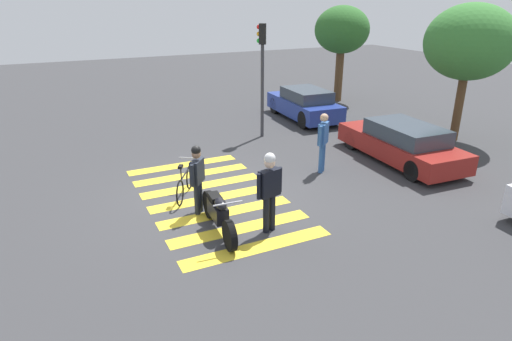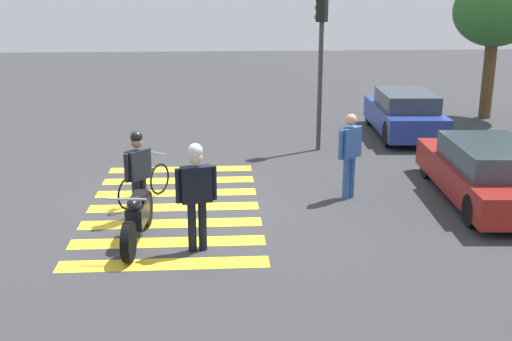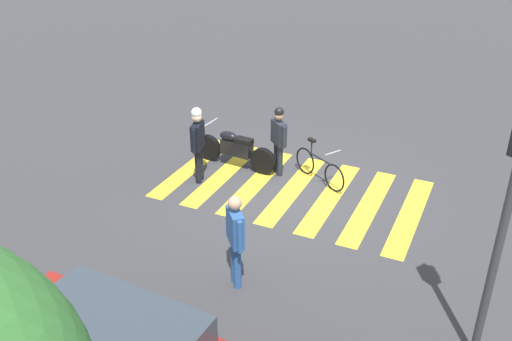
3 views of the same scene
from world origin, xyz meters
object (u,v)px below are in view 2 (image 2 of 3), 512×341
(leaning_bicycle, at_px, (144,184))
(officer_on_foot, at_px, (138,170))
(car_blue_hatchback, at_px, (404,114))
(traffic_light_pole, at_px, (320,47))
(car_maroon_wagon, at_px, (487,172))
(pedestrian_bystander, at_px, (350,150))
(officer_by_motorcycle, at_px, (196,189))
(police_motorcycle, at_px, (138,217))

(leaning_bicycle, height_order, officer_on_foot, officer_on_foot)
(car_blue_hatchback, xyz_separation_m, traffic_light_pole, (1.48, -2.77, 2.10))
(leaning_bicycle, relative_size, traffic_light_pole, 0.37)
(car_maroon_wagon, bearing_deg, pedestrian_bystander, -96.16)
(officer_on_foot, height_order, officer_by_motorcycle, officer_by_motorcycle)
(pedestrian_bystander, distance_m, traffic_light_pole, 4.37)
(officer_by_motorcycle, bearing_deg, traffic_light_pole, 154.95)
(leaning_bicycle, relative_size, car_blue_hatchback, 0.37)
(leaning_bicycle, distance_m, car_maroon_wagon, 7.03)
(police_motorcycle, bearing_deg, officer_on_foot, -175.46)
(pedestrian_bystander, bearing_deg, officer_on_foot, -76.96)
(police_motorcycle, relative_size, pedestrian_bystander, 1.25)
(pedestrian_bystander, bearing_deg, traffic_light_pole, -179.85)
(officer_on_foot, bearing_deg, officer_by_motorcycle, 36.14)
(police_motorcycle, xyz_separation_m, officer_on_foot, (-1.11, -0.09, 0.52))
(car_maroon_wagon, bearing_deg, leaning_bicycle, -92.96)
(officer_on_foot, relative_size, officer_by_motorcycle, 0.93)
(officer_on_foot, xyz_separation_m, officer_by_motorcycle, (1.54, 1.13, 0.10))
(traffic_light_pole, bearing_deg, pedestrian_bystander, 0.15)
(officer_on_foot, relative_size, car_maroon_wagon, 0.37)
(pedestrian_bystander, relative_size, traffic_light_pole, 0.44)
(car_blue_hatchback, bearing_deg, car_maroon_wagon, 0.36)
(officer_by_motorcycle, xyz_separation_m, pedestrian_bystander, (-2.52, 3.07, -0.05))
(police_motorcycle, relative_size, car_maroon_wagon, 0.49)
(officer_on_foot, xyz_separation_m, car_blue_hatchback, (-6.48, 6.96, -0.34))
(police_motorcycle, distance_m, officer_on_foot, 1.23)
(police_motorcycle, bearing_deg, traffic_light_pole, 146.17)
(leaning_bicycle, bearing_deg, police_motorcycle, 3.03)
(leaning_bicycle, distance_m, car_blue_hatchback, 8.86)
(car_blue_hatchback, xyz_separation_m, car_maroon_wagon, (5.81, 0.04, -0.04))
(pedestrian_bystander, bearing_deg, police_motorcycle, -63.08)
(pedestrian_bystander, height_order, car_blue_hatchback, pedestrian_bystander)
(pedestrian_bystander, bearing_deg, leaning_bicycle, -90.83)
(officer_by_motorcycle, height_order, traffic_light_pole, traffic_light_pole)
(police_motorcycle, height_order, car_maroon_wagon, car_maroon_wagon)
(leaning_bicycle, distance_m, officer_by_motorcycle, 2.91)
(officer_by_motorcycle, distance_m, pedestrian_bystander, 3.97)
(car_blue_hatchback, bearing_deg, traffic_light_pole, -61.94)
(pedestrian_bystander, bearing_deg, officer_by_motorcycle, -50.67)
(officer_on_foot, height_order, car_maroon_wagon, officer_on_foot)
(police_motorcycle, xyz_separation_m, leaning_bicycle, (-2.15, -0.11, -0.09))
(leaning_bicycle, distance_m, traffic_light_pole, 6.25)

